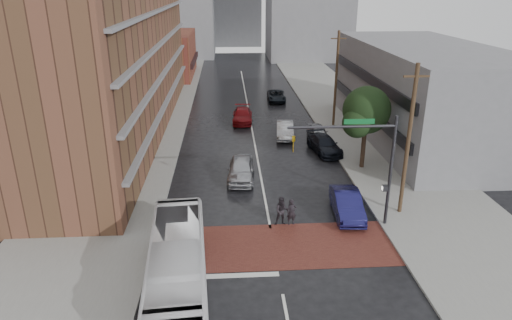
{
  "coord_description": "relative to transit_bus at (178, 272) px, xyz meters",
  "views": [
    {
      "loc": [
        -2.51,
        -22.5,
        14.38
      ],
      "look_at": [
        -0.72,
        5.47,
        3.5
      ],
      "focal_mm": 32.0,
      "sensor_mm": 36.0,
      "label": 1
    }
  ],
  "objects": [
    {
      "name": "transit_bus",
      "position": [
        0.0,
        0.0,
        0.0
      ],
      "size": [
        3.45,
        11.44,
        3.14
      ],
      "primitive_type": "imported",
      "rotation": [
        0.0,
        0.0,
        0.07
      ],
      "color": "silver",
      "rests_on": "ground"
    },
    {
      "name": "storefront_west",
      "position": [
        -6.93,
        58.04,
        1.93
      ],
      "size": [
        8.0,
        16.0,
        7.0
      ],
      "primitive_type": "cube",
      "color": "brown",
      "rests_on": "ground"
    },
    {
      "name": "signal_mast",
      "position": [
        10.92,
        6.54,
        3.16
      ],
      "size": [
        6.5,
        0.3,
        7.2
      ],
      "color": "#2D2D33",
      "rests_on": "ground"
    },
    {
      "name": "sidewalk_west",
      "position": [
        -6.43,
        29.04,
        -1.5
      ],
      "size": [
        9.0,
        90.0,
        0.15
      ],
      "primitive_type": "cube",
      "color": "gray",
      "rests_on": "ground"
    },
    {
      "name": "suv_travel",
      "position": [
        8.94,
        39.72,
        -0.89
      ],
      "size": [
        2.5,
        5.02,
        1.37
      ],
      "primitive_type": "imported",
      "rotation": [
        0.0,
        0.0,
        -0.05
      ],
      "color": "black",
      "rests_on": "ground"
    },
    {
      "name": "sidewalk_east",
      "position": [
        16.57,
        29.04,
        -1.5
      ],
      "size": [
        9.0,
        90.0,
        0.15
      ],
      "primitive_type": "cube",
      "color": "gray",
      "rests_on": "ground"
    },
    {
      "name": "car_parked_far",
      "position": [
        11.37,
        23.78,
        -0.86
      ],
      "size": [
        1.81,
        4.23,
        1.42
      ],
      "primitive_type": "imported",
      "rotation": [
        0.0,
        0.0,
        0.03
      ],
      "color": "#9A9DA1",
      "rests_on": "ground"
    },
    {
      "name": "street_tree",
      "position": [
        13.59,
        16.07,
        3.16
      ],
      "size": [
        4.2,
        4.1,
        6.9
      ],
      "color": "#332319",
      "rests_on": "ground"
    },
    {
      "name": "car_travel_b",
      "position": [
        8.2,
        24.6,
        -0.8
      ],
      "size": [
        2.12,
        4.85,
        1.55
      ],
      "primitive_type": "imported",
      "rotation": [
        0.0,
        0.0,
        -0.1
      ],
      "color": "#B1B4B9",
      "rests_on": "ground"
    },
    {
      "name": "utility_pole_near",
      "position": [
        13.87,
        8.04,
        3.57
      ],
      "size": [
        1.6,
        0.26,
        10.0
      ],
      "color": "#473321",
      "rests_on": "ground"
    },
    {
      "name": "car_travel_c",
      "position": [
        4.16,
        30.27,
        -0.82
      ],
      "size": [
        2.35,
        5.25,
        1.49
      ],
      "primitive_type": "imported",
      "rotation": [
        0.0,
        0.0,
        -0.05
      ],
      "color": "maroon",
      "rests_on": "ground"
    },
    {
      "name": "crosswalk",
      "position": [
        5.07,
        4.54,
        -1.56
      ],
      "size": [
        14.0,
        5.0,
        0.02
      ],
      "primitive_type": "cube",
      "color": "maroon",
      "rests_on": "ground"
    },
    {
      "name": "utility_pole_far",
      "position": [
        13.87,
        28.04,
        3.57
      ],
      "size": [
        1.6,
        0.26,
        10.0
      ],
      "color": "#473321",
      "rests_on": "ground"
    },
    {
      "name": "car_parked_near",
      "position": [
        10.27,
        8.04,
        -0.77
      ],
      "size": [
        2.0,
        4.97,
        1.6
      ],
      "primitive_type": "imported",
      "rotation": [
        0.0,
        0.0,
        -0.06
      ],
      "color": "#151447",
      "rests_on": "ground"
    },
    {
      "name": "ground",
      "position": [
        5.07,
        4.04,
        -1.57
      ],
      "size": [
        160.0,
        160.0,
        0.0
      ],
      "primitive_type": "plane",
      "color": "black",
      "rests_on": "ground"
    },
    {
      "name": "car_travel_a",
      "position": [
        3.49,
        14.39,
        -0.72
      ],
      "size": [
        2.42,
        5.17,
        1.71
      ],
      "primitive_type": "imported",
      "rotation": [
        0.0,
        0.0,
        -0.08
      ],
      "color": "#ACAEB4",
      "rests_on": "ground"
    },
    {
      "name": "pedestrian_a",
      "position": [
        6.45,
        7.04,
        -0.71
      ],
      "size": [
        0.68,
        0.5,
        1.72
      ],
      "primitive_type": "imported",
      "rotation": [
        0.0,
        0.0,
        0.14
      ],
      "color": "black",
      "rests_on": "ground"
    },
    {
      "name": "pedestrian_b",
      "position": [
        5.84,
        7.04,
        -0.62
      ],
      "size": [
        0.93,
        0.73,
        1.9
      ],
      "primitive_type": "imported",
      "rotation": [
        0.0,
        0.0,
        0.01
      ],
      "color": "black",
      "rests_on": "ground"
    },
    {
      "name": "building_east",
      "position": [
        21.57,
        24.04,
        2.93
      ],
      "size": [
        11.0,
        26.0,
        9.0
      ],
      "primitive_type": "cube",
      "color": "slate",
      "rests_on": "ground"
    },
    {
      "name": "car_parked_mid",
      "position": [
        11.23,
        20.04,
        -0.83
      ],
      "size": [
        2.9,
        5.38,
        1.48
      ],
      "primitive_type": "imported",
      "rotation": [
        0.0,
        0.0,
        0.17
      ],
      "color": "black",
      "rests_on": "ground"
    }
  ]
}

